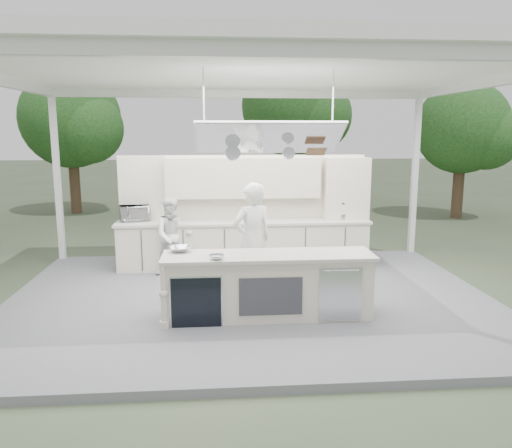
{
  "coord_description": "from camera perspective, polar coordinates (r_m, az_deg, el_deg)",
  "views": [
    {
      "loc": [
        -0.55,
        -7.96,
        2.83
      ],
      "look_at": [
        0.12,
        0.4,
        1.28
      ],
      "focal_mm": 35.0,
      "sensor_mm": 36.0,
      "label": 1
    }
  ],
  "objects": [
    {
      "name": "tree_cluster",
      "position": [
        17.74,
        -3.43,
        11.93
      ],
      "size": [
        19.55,
        9.4,
        5.85
      ],
      "color": "#4D3A26",
      "rests_on": "ground"
    },
    {
      "name": "bowl_small",
      "position": [
        7.02,
        -4.51,
        -3.79
      ],
      "size": [
        0.28,
        0.28,
        0.07
      ],
      "primitive_type": "imported",
      "rotation": [
        0.0,
        0.0,
        -0.44
      ],
      "color": "silver",
      "rests_on": "demo_island"
    },
    {
      "name": "back_counter",
      "position": [
        10.12,
        -1.38,
        -2.26
      ],
      "size": [
        5.08,
        0.72,
        0.95
      ],
      "color": "beige",
      "rests_on": "stage_deck"
    },
    {
      "name": "back_wall_unit",
      "position": [
        10.2,
        1.02,
        3.41
      ],
      "size": [
        5.05,
        0.48,
        2.25
      ],
      "color": "beige",
      "rests_on": "stage_deck"
    },
    {
      "name": "sous_chef",
      "position": [
        9.68,
        -9.45,
        -1.35
      ],
      "size": [
        0.83,
        0.71,
        1.5
      ],
      "primitive_type": "imported",
      "rotation": [
        0.0,
        0.0,
        0.21
      ],
      "color": "silver",
      "rests_on": "stage_deck"
    },
    {
      "name": "ground",
      "position": [
        8.46,
        -0.63,
        -9.05
      ],
      "size": [
        90.0,
        90.0,
        0.0
      ],
      "primitive_type": "plane",
      "color": "#444F36",
      "rests_on": "ground"
    },
    {
      "name": "bowl_large",
      "position": [
        7.53,
        -8.69,
        -2.86
      ],
      "size": [
        0.35,
        0.35,
        0.08
      ],
      "primitive_type": "imported",
      "rotation": [
        0.0,
        0.0,
        0.13
      ],
      "color": "silver",
      "rests_on": "demo_island"
    },
    {
      "name": "stage_deck",
      "position": [
        8.44,
        -0.63,
        -8.67
      ],
      "size": [
        8.0,
        6.0,
        0.12
      ],
      "primitive_type": "cube",
      "color": "#5A5B5F",
      "rests_on": "ground"
    },
    {
      "name": "demo_island",
      "position": [
        7.43,
        1.24,
        -7.02
      ],
      "size": [
        3.1,
        0.79,
        0.95
      ],
      "color": "beige",
      "rests_on": "stage_deck"
    },
    {
      "name": "head_chef",
      "position": [
        8.22,
        -0.45,
        -1.85
      ],
      "size": [
        0.82,
        0.7,
        1.91
      ],
      "primitive_type": "imported",
      "rotation": [
        0.0,
        0.0,
        3.56
      ],
      "color": "white",
      "rests_on": "stage_deck"
    },
    {
      "name": "toaster_oven",
      "position": [
        10.3,
        -13.7,
        1.24
      ],
      "size": [
        0.66,
        0.53,
        0.32
      ],
      "primitive_type": "imported",
      "rotation": [
        0.0,
        0.0,
        0.28
      ],
      "color": "silver",
      "rests_on": "back_counter"
    },
    {
      "name": "tent",
      "position": [
        8.01,
        -0.66,
        16.79
      ],
      "size": [
        8.2,
        6.2,
        3.86
      ],
      "color": "white",
      "rests_on": "ground"
    }
  ]
}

